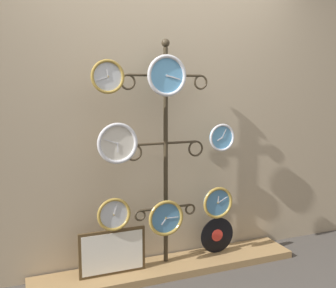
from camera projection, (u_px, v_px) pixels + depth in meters
shop_wall at (158, 98)px, 3.22m from camera, size 4.40×0.04×2.80m
low_shelf at (168, 267)px, 3.22m from camera, size 2.20×0.36×0.06m
display_stand at (166, 188)px, 3.18m from camera, size 0.73×0.34×1.86m
clock_top_left at (108, 77)px, 2.78m from camera, size 0.24×0.04×0.24m
clock_top_center at (167, 76)px, 2.96m from camera, size 0.32×0.04×0.32m
clock_middle_left at (117, 143)px, 2.89m from camera, size 0.31×0.04×0.31m
clock_middle_right at (222, 138)px, 3.20m from camera, size 0.23×0.04×0.23m
clock_bottom_left at (114, 214)px, 2.95m from camera, size 0.26×0.04×0.26m
clock_bottom_center at (166, 218)px, 3.09m from camera, size 0.29×0.04×0.29m
clock_bottom_right at (218, 203)px, 3.28m from camera, size 0.27×0.04×0.27m
vinyl_record at (217, 235)px, 3.41m from camera, size 0.31×0.01×0.31m
picture_frame at (113, 252)px, 3.01m from camera, size 0.52×0.02×0.36m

